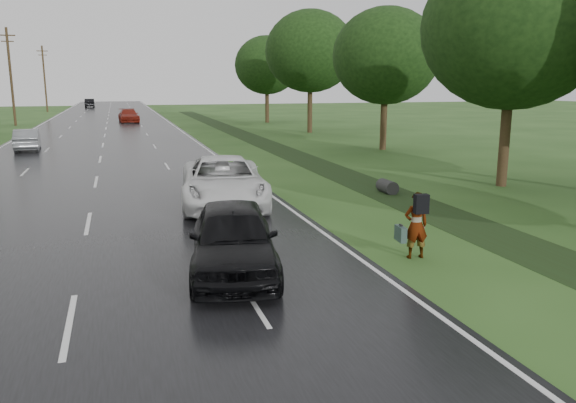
% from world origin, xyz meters
% --- Properties ---
extents(ground, '(220.00, 220.00, 0.00)m').
position_xyz_m(ground, '(0.00, 0.00, 0.00)').
color(ground, '#274719').
rests_on(ground, ground).
extents(road, '(14.00, 180.00, 0.04)m').
position_xyz_m(road, '(0.00, 45.00, 0.02)').
color(road, black).
rests_on(road, ground).
extents(edge_stripe_east, '(0.12, 180.00, 0.01)m').
position_xyz_m(edge_stripe_east, '(6.75, 45.00, 0.04)').
color(edge_stripe_east, silver).
rests_on(edge_stripe_east, road).
extents(edge_stripe_west, '(0.12, 180.00, 0.01)m').
position_xyz_m(edge_stripe_west, '(-6.75, 45.00, 0.04)').
color(edge_stripe_west, silver).
rests_on(edge_stripe_west, road).
extents(center_line, '(0.12, 180.00, 0.01)m').
position_xyz_m(center_line, '(0.00, 45.00, 0.04)').
color(center_line, silver).
rests_on(center_line, road).
extents(drainage_ditch, '(2.20, 120.00, 0.56)m').
position_xyz_m(drainage_ditch, '(11.50, 18.71, 0.04)').
color(drainage_ditch, black).
rests_on(drainage_ditch, ground).
extents(utility_pole_far, '(1.60, 0.26, 10.00)m').
position_xyz_m(utility_pole_far, '(-9.20, 55.00, 5.20)').
color(utility_pole_far, '#3C2718').
rests_on(utility_pole_far, ground).
extents(utility_pole_distant, '(1.60, 0.26, 10.00)m').
position_xyz_m(utility_pole_distant, '(-9.20, 85.00, 5.20)').
color(utility_pole_distant, '#3C2718').
rests_on(utility_pole_distant, ground).
extents(tree_east_b, '(7.60, 7.60, 10.11)m').
position_xyz_m(tree_east_b, '(17.00, 10.00, 6.68)').
color(tree_east_b, '#3C2718').
rests_on(tree_east_b, ground).
extents(tree_east_c, '(7.00, 7.00, 9.29)m').
position_xyz_m(tree_east_c, '(18.20, 24.00, 6.14)').
color(tree_east_c, '#3C2718').
rests_on(tree_east_c, ground).
extents(tree_east_d, '(8.00, 8.00, 10.76)m').
position_xyz_m(tree_east_d, '(17.80, 38.00, 7.15)').
color(tree_east_d, '#3C2718').
rests_on(tree_east_d, ground).
extents(tree_east_f, '(7.20, 7.20, 9.62)m').
position_xyz_m(tree_east_f, '(17.50, 52.00, 6.37)').
color(tree_east_f, '#3C2718').
rests_on(tree_east_f, ground).
extents(pedestrian, '(0.80, 0.75, 1.73)m').
position_xyz_m(pedestrian, '(8.18, 1.87, 0.89)').
color(pedestrian, '#A5998C').
rests_on(pedestrian, ground).
extents(white_pickup, '(3.68, 6.63, 1.75)m').
position_xyz_m(white_pickup, '(4.62, 9.34, 0.92)').
color(white_pickup, silver).
rests_on(white_pickup, road).
extents(dark_sedan, '(2.74, 5.12, 1.66)m').
position_xyz_m(dark_sedan, '(3.50, 2.00, 0.87)').
color(dark_sedan, black).
rests_on(dark_sedan, road).
extents(silver_sedan, '(1.83, 4.38, 1.41)m').
position_xyz_m(silver_sedan, '(-4.69, 30.18, 0.74)').
color(silver_sedan, gray).
rests_on(silver_sedan, road).
extents(far_car_red, '(2.38, 5.25, 1.49)m').
position_xyz_m(far_car_red, '(2.39, 56.41, 0.78)').
color(far_car_red, maroon).
rests_on(far_car_red, road).
extents(far_car_dark, '(1.70, 4.74, 1.56)m').
position_xyz_m(far_car_dark, '(-3.53, 100.35, 0.82)').
color(far_car_dark, black).
rests_on(far_car_dark, road).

